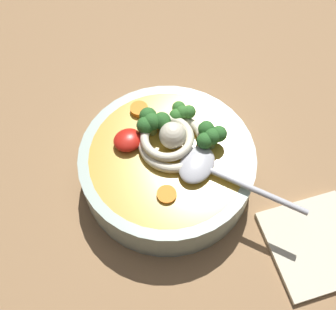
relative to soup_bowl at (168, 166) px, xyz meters
The scene contains 11 objects.
table_slab 5.64cm from the soup_bowl, 85.22° to the left, with size 136.03×136.03×4.46cm, color #936D47.
soup_bowl is the anchor object (origin of this frame).
noodle_pile 4.61cm from the soup_bowl, 133.03° to the right, with size 10.28×10.08×4.13cm.
soup_spoon 6.75cm from the soup_bowl, 124.75° to the left, with size 12.60×16.07×1.60cm.
chili_sauce_dollop 6.88cm from the soup_bowl, 46.82° to the right, with size 3.94×3.54×1.77cm, color red.
broccoli_floret_beside_noodles 6.92cm from the soup_bowl, 90.40° to the right, with size 4.64×4.00×3.67cm.
broccoli_floret_rear 7.73cm from the soup_bowl, 136.22° to the right, with size 3.71×3.19×2.93cm.
broccoli_floret_beside_chili 7.77cm from the soup_bowl, behind, with size 4.33×3.72×3.42cm.
carrot_slice_far 6.75cm from the soup_bowl, 60.06° to the left, with size 2.53×2.53×0.45cm, color orange.
carrot_slice_left 9.04cm from the soup_bowl, 90.99° to the right, with size 2.52×2.52×0.76cm, color orange.
folded_napkin 22.36cm from the soup_bowl, 123.77° to the left, with size 12.13×12.64×0.80cm, color beige.
Camera 1 is at (14.14, 24.99, 61.27)cm, focal length 47.16 mm.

